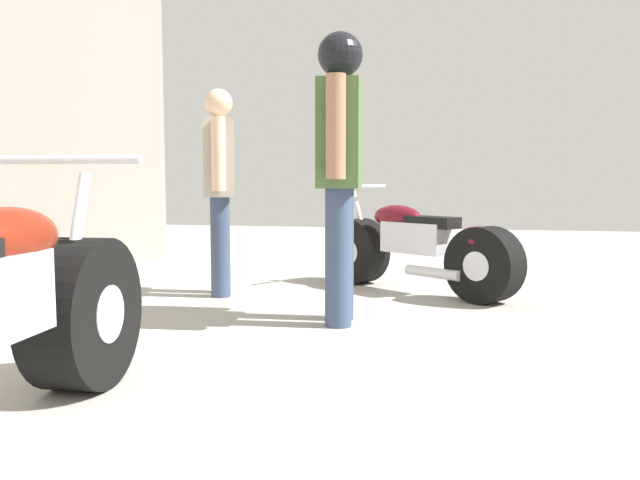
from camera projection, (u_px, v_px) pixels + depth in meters
name	position (u px, v px, depth m)	size (l,w,h in m)	color
ground_plane	(338.00, 356.00, 3.44)	(17.61, 17.61, 0.00)	#A8A399
motorcycle_black_naked	(419.00, 249.00, 5.30)	(1.65, 1.25, 0.87)	black
mechanic_in_blue	(220.00, 180.00, 5.16)	(0.36, 0.64, 1.61)	#384766
mechanic_with_helmet	(340.00, 151.00, 4.13)	(0.30, 0.72, 1.82)	#384766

